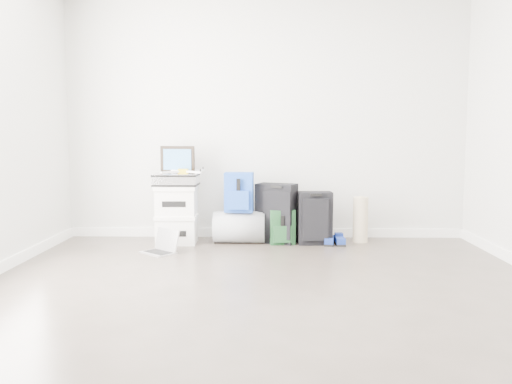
{
  "coord_description": "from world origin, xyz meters",
  "views": [
    {
      "loc": [
        0.02,
        -3.65,
        1.17
      ],
      "look_at": [
        -0.1,
        1.9,
        0.58
      ],
      "focal_mm": 38.0,
      "sensor_mm": 36.0,
      "label": 1
    }
  ],
  "objects_px": {
    "boxes_stack": "(177,215)",
    "duffel_bag": "(239,227)",
    "carry_on": "(315,218)",
    "briefcase": "(176,180)",
    "laptop": "(162,247)",
    "large_suitcase": "(276,213)"
  },
  "relations": [
    {
      "from": "boxes_stack",
      "to": "laptop",
      "type": "distance_m",
      "value": 0.55
    },
    {
      "from": "boxes_stack",
      "to": "briefcase",
      "type": "distance_m",
      "value": 0.38
    },
    {
      "from": "briefcase",
      "to": "carry_on",
      "type": "height_order",
      "value": "briefcase"
    },
    {
      "from": "carry_on",
      "to": "laptop",
      "type": "relative_size",
      "value": 1.4
    },
    {
      "from": "boxes_stack",
      "to": "laptop",
      "type": "bearing_deg",
      "value": -99.24
    },
    {
      "from": "duffel_bag",
      "to": "laptop",
      "type": "xyz_separation_m",
      "value": [
        -0.74,
        -0.53,
        -0.11
      ]
    },
    {
      "from": "briefcase",
      "to": "carry_on",
      "type": "distance_m",
      "value": 1.54
    },
    {
      "from": "carry_on",
      "to": "laptop",
      "type": "xyz_separation_m",
      "value": [
        -1.56,
        -0.47,
        -0.23
      ]
    },
    {
      "from": "duffel_bag",
      "to": "large_suitcase",
      "type": "height_order",
      "value": "large_suitcase"
    },
    {
      "from": "large_suitcase",
      "to": "carry_on",
      "type": "xyz_separation_m",
      "value": [
        0.41,
        -0.08,
        -0.04
      ]
    },
    {
      "from": "duffel_bag",
      "to": "carry_on",
      "type": "xyz_separation_m",
      "value": [
        0.81,
        -0.06,
        0.11
      ]
    },
    {
      "from": "boxes_stack",
      "to": "duffel_bag",
      "type": "relative_size",
      "value": 1.13
    },
    {
      "from": "carry_on",
      "to": "laptop",
      "type": "distance_m",
      "value": 1.64
    },
    {
      "from": "boxes_stack",
      "to": "duffel_bag",
      "type": "distance_m",
      "value": 0.69
    },
    {
      "from": "briefcase",
      "to": "duffel_bag",
      "type": "xyz_separation_m",
      "value": [
        0.67,
        0.05,
        -0.52
      ]
    },
    {
      "from": "briefcase",
      "to": "large_suitcase",
      "type": "relative_size",
      "value": 0.71
    },
    {
      "from": "boxes_stack",
      "to": "duffel_bag",
      "type": "bearing_deg",
      "value": 3.55
    },
    {
      "from": "boxes_stack",
      "to": "carry_on",
      "type": "distance_m",
      "value": 1.49
    },
    {
      "from": "boxes_stack",
      "to": "duffel_bag",
      "type": "xyz_separation_m",
      "value": [
        0.67,
        0.05,
        -0.14
      ]
    },
    {
      "from": "boxes_stack",
      "to": "large_suitcase",
      "type": "bearing_deg",
      "value": 2.87
    },
    {
      "from": "duffel_bag",
      "to": "carry_on",
      "type": "relative_size",
      "value": 0.98
    },
    {
      "from": "carry_on",
      "to": "laptop",
      "type": "height_order",
      "value": "carry_on"
    }
  ]
}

